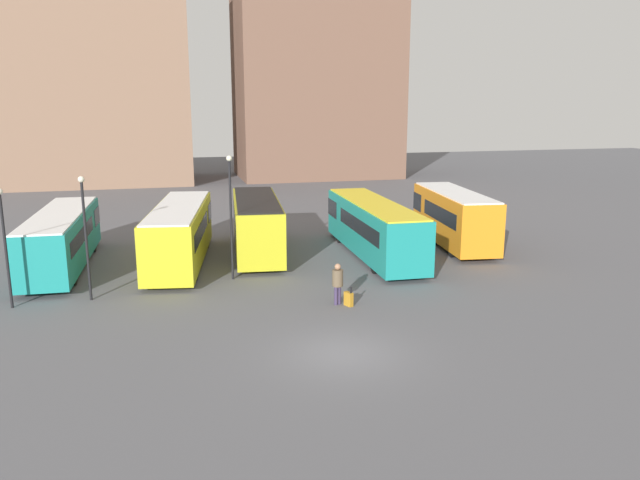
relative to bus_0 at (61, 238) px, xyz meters
The scene contains 12 objects.
ground_plane 18.83m from the bus_0, 52.76° to the right, with size 160.00×160.00×0.00m, color #56565B.
building_block_left 38.54m from the bus_0, 93.26° to the left, with size 21.40×12.58×23.47m.
bus_0 is the anchor object (origin of this frame).
bus_1 6.21m from the bus_0, ahead, with size 4.27×11.43×3.22m.
bus_2 10.63m from the bus_0, ahead, with size 3.52×10.19×3.27m.
bus_3 17.14m from the bus_0, ahead, with size 2.85×11.99×3.12m.
bus_4 22.72m from the bus_0, ahead, with size 3.52×9.46×3.36m.
traveler 15.89m from the bus_0, 37.35° to the right, with size 0.63×0.63×1.86m.
suitcase 16.46m from the bus_0, 37.33° to the right, with size 0.36×0.48×0.90m.
lamp_post_0 9.90m from the bus_0, 27.62° to the right, with size 0.28×0.28×6.21m.
lamp_post_1 6.80m from the bus_0, 72.30° to the right, with size 0.28×0.28×5.61m.
lamp_post_2 6.85m from the bus_0, 100.48° to the right, with size 0.28×0.28×5.23m.
Camera 1 is at (-5.92, -19.94, 8.83)m, focal length 35.00 mm.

